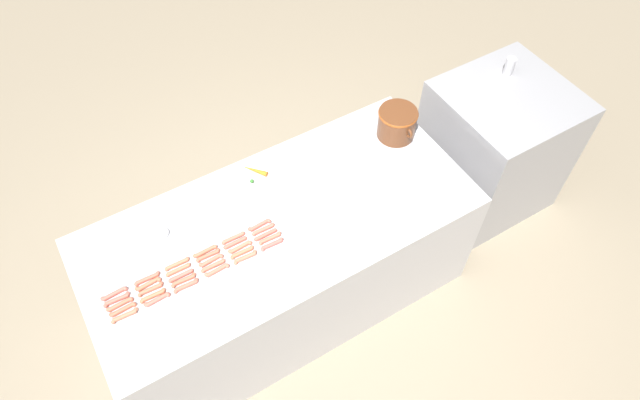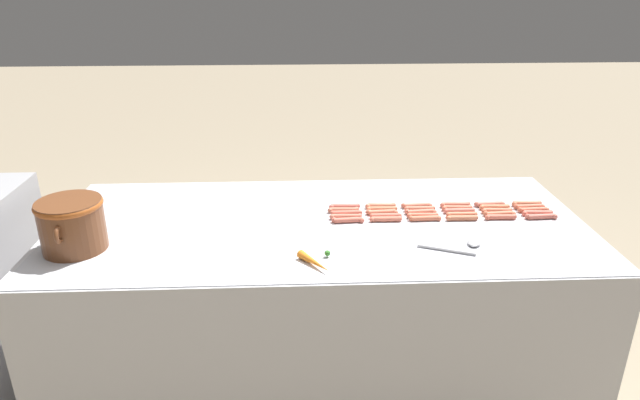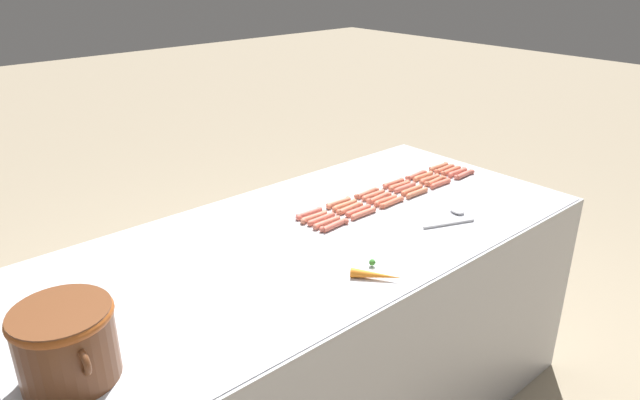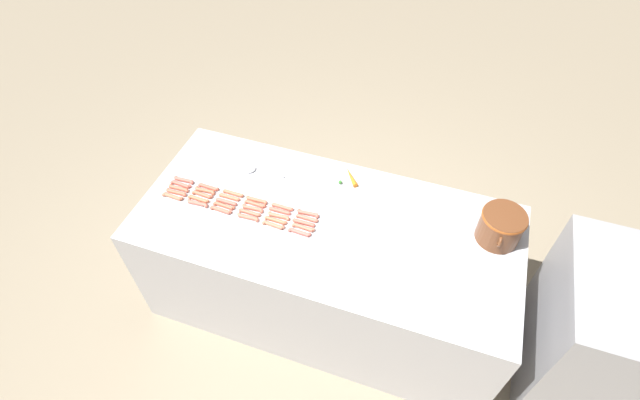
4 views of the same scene
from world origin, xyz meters
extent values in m
plane|color=gray|center=(0.00, 0.00, 0.00)|extent=(20.00, 20.00, 0.00)
cube|color=#BCBCC1|center=(0.00, 0.00, 0.44)|extent=(1.03, 2.26, 0.89)
cube|color=silver|center=(0.00, 0.00, 0.89)|extent=(1.01, 2.21, 0.00)
cylinder|color=#CB6655|center=(-0.01, -0.95, 0.91)|extent=(0.03, 0.12, 0.02)
sphere|color=#CB6655|center=(-0.02, -1.01, 0.91)|extent=(0.02, 0.02, 0.02)
sphere|color=#CB6655|center=(-0.01, -0.89, 0.91)|extent=(0.02, 0.02, 0.02)
cylinder|color=#D7644E|center=(-0.01, -0.78, 0.91)|extent=(0.03, 0.12, 0.02)
sphere|color=#D7644E|center=(-0.01, -0.84, 0.91)|extent=(0.02, 0.02, 0.02)
sphere|color=#D7644E|center=(-0.01, -0.72, 0.91)|extent=(0.02, 0.02, 0.02)
cylinder|color=#CD7150|center=(-0.01, -0.61, 0.91)|extent=(0.03, 0.12, 0.02)
sphere|color=#CD7150|center=(-0.01, -0.67, 0.91)|extent=(0.02, 0.02, 0.02)
sphere|color=#CD7150|center=(-0.02, -0.55, 0.91)|extent=(0.02, 0.02, 0.02)
cylinder|color=#D46C4D|center=(-0.01, -0.45, 0.91)|extent=(0.03, 0.12, 0.02)
sphere|color=#D46C4D|center=(-0.01, -0.51, 0.91)|extent=(0.02, 0.02, 0.02)
sphere|color=#D46C4D|center=(-0.01, -0.39, 0.91)|extent=(0.02, 0.02, 0.02)
cylinder|color=#D86D55|center=(-0.01, -0.28, 0.91)|extent=(0.03, 0.12, 0.02)
sphere|color=#D86D55|center=(-0.01, -0.34, 0.91)|extent=(0.02, 0.02, 0.02)
sphere|color=#D86D55|center=(-0.01, -0.22, 0.91)|extent=(0.02, 0.02, 0.02)
cylinder|color=#D46754|center=(-0.01, -0.12, 0.91)|extent=(0.03, 0.12, 0.02)
sphere|color=#D46754|center=(-0.02, -0.18, 0.91)|extent=(0.02, 0.02, 0.02)
sphere|color=#D46754|center=(-0.01, -0.06, 0.91)|extent=(0.02, 0.02, 0.02)
cylinder|color=#D86452|center=(0.02, -0.95, 0.91)|extent=(0.03, 0.12, 0.02)
sphere|color=#D86452|center=(0.03, -1.01, 0.91)|extent=(0.02, 0.02, 0.02)
sphere|color=#D86452|center=(0.02, -0.89, 0.91)|extent=(0.02, 0.02, 0.02)
cylinder|color=#D06D4D|center=(0.02, -0.78, 0.91)|extent=(0.03, 0.12, 0.02)
sphere|color=#D06D4D|center=(0.02, -0.84, 0.91)|extent=(0.02, 0.02, 0.02)
sphere|color=#D06D4D|center=(0.03, -0.72, 0.91)|extent=(0.02, 0.02, 0.02)
cylinder|color=#D8704F|center=(0.02, -0.62, 0.91)|extent=(0.03, 0.12, 0.02)
sphere|color=#D8704F|center=(0.02, -0.68, 0.91)|extent=(0.02, 0.02, 0.02)
sphere|color=#D8704F|center=(0.02, -0.56, 0.91)|extent=(0.02, 0.02, 0.02)
cylinder|color=#D6684D|center=(0.02, -0.45, 0.91)|extent=(0.03, 0.12, 0.02)
sphere|color=#D6684D|center=(0.02, -0.50, 0.91)|extent=(0.02, 0.02, 0.02)
sphere|color=#D6684D|center=(0.02, -0.39, 0.91)|extent=(0.02, 0.02, 0.02)
cylinder|color=#D86551|center=(0.02, -0.29, 0.91)|extent=(0.02, 0.12, 0.02)
sphere|color=#D86551|center=(0.02, -0.34, 0.91)|extent=(0.02, 0.02, 0.02)
sphere|color=#D86551|center=(0.02, -0.23, 0.91)|extent=(0.02, 0.02, 0.02)
cylinder|color=#CE6C56|center=(0.02, -0.11, 0.91)|extent=(0.03, 0.12, 0.02)
sphere|color=#CE6C56|center=(0.03, -0.17, 0.91)|extent=(0.02, 0.02, 0.02)
sphere|color=#CE6C56|center=(0.02, -0.05, 0.91)|extent=(0.02, 0.02, 0.02)
cylinder|color=#D4694E|center=(0.06, -0.95, 0.91)|extent=(0.03, 0.12, 0.02)
sphere|color=#D4694E|center=(0.06, -1.01, 0.91)|extent=(0.02, 0.02, 0.02)
sphere|color=#D4694E|center=(0.06, -0.89, 0.91)|extent=(0.02, 0.02, 0.02)
cylinder|color=#D0694D|center=(0.06, -0.78, 0.91)|extent=(0.03, 0.12, 0.02)
sphere|color=#D0694D|center=(0.06, -0.84, 0.91)|extent=(0.02, 0.02, 0.02)
sphere|color=#D0694D|center=(0.05, -0.73, 0.91)|extent=(0.02, 0.02, 0.02)
cylinder|color=#C96756|center=(0.06, -0.62, 0.91)|extent=(0.02, 0.12, 0.02)
sphere|color=#C96756|center=(0.06, -0.68, 0.91)|extent=(0.02, 0.02, 0.02)
sphere|color=#C96756|center=(0.06, -0.56, 0.91)|extent=(0.02, 0.02, 0.02)
cylinder|color=#D56D54|center=(0.06, -0.45, 0.91)|extent=(0.03, 0.12, 0.02)
sphere|color=#D56D54|center=(0.05, -0.50, 0.91)|extent=(0.02, 0.02, 0.02)
sphere|color=#D56D54|center=(0.06, -0.39, 0.91)|extent=(0.02, 0.02, 0.02)
cylinder|color=#D47255|center=(0.06, -0.27, 0.91)|extent=(0.03, 0.12, 0.02)
sphere|color=#D47255|center=(0.06, -0.33, 0.91)|extent=(0.02, 0.02, 0.02)
sphere|color=#D47255|center=(0.07, -0.22, 0.91)|extent=(0.02, 0.02, 0.02)
cylinder|color=#D86451|center=(0.06, -0.12, 0.91)|extent=(0.02, 0.12, 0.02)
sphere|color=#D86451|center=(0.06, -0.18, 0.91)|extent=(0.02, 0.02, 0.02)
sphere|color=#D86451|center=(0.06, -0.06, 0.91)|extent=(0.02, 0.02, 0.02)
cylinder|color=#D4684C|center=(0.09, -0.94, 0.91)|extent=(0.03, 0.12, 0.02)
sphere|color=#D4684C|center=(0.09, -1.00, 0.91)|extent=(0.02, 0.02, 0.02)
sphere|color=#D4684C|center=(0.10, -0.88, 0.91)|extent=(0.02, 0.02, 0.02)
cylinder|color=#D7724D|center=(0.10, -0.79, 0.91)|extent=(0.03, 0.12, 0.02)
sphere|color=#D7724D|center=(0.10, -0.85, 0.91)|extent=(0.02, 0.02, 0.02)
sphere|color=#D7724D|center=(0.10, -0.73, 0.91)|extent=(0.02, 0.02, 0.02)
cylinder|color=#D6694D|center=(0.09, -0.62, 0.91)|extent=(0.03, 0.12, 0.02)
sphere|color=#D6694D|center=(0.10, -0.68, 0.91)|extent=(0.02, 0.02, 0.02)
sphere|color=#D6694D|center=(0.09, -0.56, 0.91)|extent=(0.02, 0.02, 0.02)
cylinder|color=#CD6C52|center=(0.09, -0.45, 0.91)|extent=(0.03, 0.12, 0.02)
sphere|color=#CD6C52|center=(0.10, -0.51, 0.91)|extent=(0.02, 0.02, 0.02)
sphere|color=#CD6C52|center=(0.09, -0.39, 0.91)|extent=(0.02, 0.02, 0.02)
cylinder|color=#D2714E|center=(0.10, -0.28, 0.91)|extent=(0.03, 0.12, 0.02)
sphere|color=#D2714E|center=(0.10, -0.34, 0.91)|extent=(0.02, 0.02, 0.02)
sphere|color=#D2714E|center=(0.10, -0.22, 0.91)|extent=(0.02, 0.02, 0.02)
cylinder|color=#C96F55|center=(0.10, -0.11, 0.91)|extent=(0.03, 0.12, 0.02)
sphere|color=#C96F55|center=(0.10, -0.17, 0.91)|extent=(0.02, 0.02, 0.02)
sphere|color=#C96F55|center=(0.09, -0.05, 0.91)|extent=(0.02, 0.02, 0.02)
cylinder|color=#CA7152|center=(0.13, -0.95, 0.91)|extent=(0.03, 0.12, 0.02)
sphere|color=#CA7152|center=(0.13, -1.01, 0.91)|extent=(0.02, 0.02, 0.02)
sphere|color=#CA7152|center=(0.13, -0.89, 0.91)|extent=(0.02, 0.02, 0.02)
cylinder|color=#CE6856|center=(0.13, -0.78, 0.91)|extent=(0.03, 0.12, 0.02)
sphere|color=#CE6856|center=(0.13, -0.83, 0.91)|extent=(0.02, 0.02, 0.02)
sphere|color=#CE6856|center=(0.13, -0.72, 0.91)|extent=(0.02, 0.02, 0.02)
cylinder|color=#CD654F|center=(0.13, -0.62, 0.91)|extent=(0.03, 0.12, 0.02)
sphere|color=#CD654F|center=(0.13, -0.68, 0.91)|extent=(0.02, 0.02, 0.02)
sphere|color=#CD654F|center=(0.13, -0.56, 0.91)|extent=(0.02, 0.02, 0.02)
cylinder|color=#CF6C53|center=(0.13, -0.44, 0.91)|extent=(0.03, 0.12, 0.02)
sphere|color=#CF6C53|center=(0.13, -0.50, 0.91)|extent=(0.02, 0.02, 0.02)
sphere|color=#CF6C53|center=(0.13, -0.38, 0.91)|extent=(0.02, 0.02, 0.02)
cylinder|color=#CE7154|center=(0.14, -0.28, 0.91)|extent=(0.03, 0.12, 0.02)
sphere|color=#CE7154|center=(0.14, -0.34, 0.91)|extent=(0.02, 0.02, 0.02)
sphere|color=#CE7154|center=(0.13, -0.22, 0.91)|extent=(0.02, 0.02, 0.02)
cylinder|color=#D36356|center=(0.14, -0.12, 0.91)|extent=(0.03, 0.12, 0.02)
sphere|color=#D36356|center=(0.14, -0.18, 0.91)|extent=(0.02, 0.02, 0.02)
sphere|color=#D36356|center=(0.13, -0.06, 0.91)|extent=(0.02, 0.02, 0.02)
cylinder|color=brown|center=(-0.20, 0.95, 0.99)|extent=(0.24, 0.24, 0.20)
torus|color=#9E4A1B|center=(-0.20, 0.95, 1.08)|extent=(0.25, 0.25, 0.03)
torus|color=brown|center=(-0.32, 0.95, 1.01)|extent=(0.07, 0.02, 0.07)
torus|color=brown|center=(-0.08, 0.95, 1.01)|extent=(0.07, 0.02, 0.07)
cylinder|color=#B7B7BC|center=(-0.29, -0.47, 0.90)|extent=(0.10, 0.21, 0.01)
ellipsoid|color=#B7B7BC|center=(-0.24, -0.59, 0.90)|extent=(0.08, 0.07, 0.02)
cone|color=orange|center=(-0.38, 0.04, 0.91)|extent=(0.16, 0.13, 0.03)
sphere|color=#387F2D|center=(-0.32, -0.01, 0.91)|extent=(0.02, 0.02, 0.02)
camera|label=1|loc=(1.66, -0.72, 3.45)|focal=31.05mm
camera|label=2|loc=(-2.16, 0.10, 1.89)|focal=31.38mm
camera|label=3|loc=(-1.48, 1.24, 1.88)|focal=32.41mm
camera|label=4|loc=(1.63, 0.52, 3.02)|focal=26.20mm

